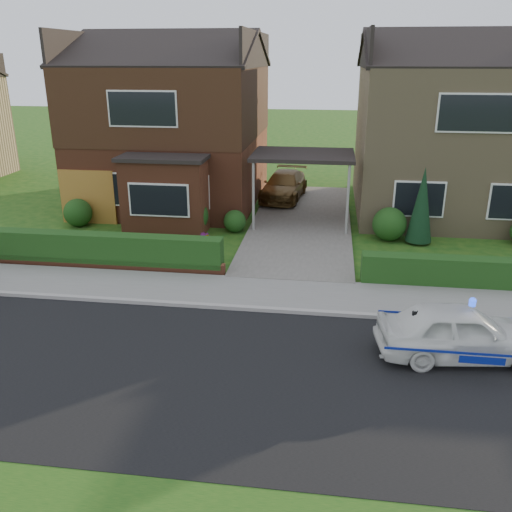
# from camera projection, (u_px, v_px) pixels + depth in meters

# --- Properties ---
(ground) EXTENTS (120.00, 120.00, 0.00)m
(ground) POSITION_uv_depth(u_px,v_px,m) (269.00, 379.00, 11.05)
(ground) COLOR #164813
(ground) RESTS_ON ground
(road) EXTENTS (60.00, 6.00, 0.02)m
(road) POSITION_uv_depth(u_px,v_px,m) (269.00, 379.00, 11.05)
(road) COLOR black
(road) RESTS_ON ground
(kerb) EXTENTS (60.00, 0.16, 0.12)m
(kerb) POSITION_uv_depth(u_px,v_px,m) (283.00, 311.00, 13.86)
(kerb) COLOR #9E9993
(kerb) RESTS_ON ground
(sidewalk) EXTENTS (60.00, 2.00, 0.10)m
(sidewalk) POSITION_uv_depth(u_px,v_px,m) (286.00, 294.00, 14.84)
(sidewalk) COLOR slate
(sidewalk) RESTS_ON ground
(driveway) EXTENTS (3.80, 12.00, 0.12)m
(driveway) POSITION_uv_depth(u_px,v_px,m) (301.00, 222.00, 21.25)
(driveway) COLOR #666059
(driveway) RESTS_ON ground
(house_left) EXTENTS (7.50, 9.53, 7.25)m
(house_left) POSITION_uv_depth(u_px,v_px,m) (174.00, 115.00, 23.39)
(house_left) COLOR brown
(house_left) RESTS_ON ground
(house_right) EXTENTS (7.50, 8.06, 7.25)m
(house_right) POSITION_uv_depth(u_px,v_px,m) (451.00, 122.00, 22.04)
(house_right) COLOR #98835D
(house_right) RESTS_ON ground
(carport_link) EXTENTS (3.80, 3.00, 2.77)m
(carport_link) POSITION_uv_depth(u_px,v_px,m) (303.00, 156.00, 20.30)
(carport_link) COLOR black
(carport_link) RESTS_ON ground
(garage_door) EXTENTS (2.20, 0.10, 2.10)m
(garage_door) POSITION_uv_depth(u_px,v_px,m) (88.00, 197.00, 21.00)
(garage_door) COLOR olive
(garage_door) RESTS_ON ground
(dwarf_wall) EXTENTS (7.70, 0.25, 0.36)m
(dwarf_wall) POSITION_uv_depth(u_px,v_px,m) (102.00, 264.00, 16.65)
(dwarf_wall) COLOR brown
(dwarf_wall) RESTS_ON ground
(hedge_left) EXTENTS (7.50, 0.55, 0.90)m
(hedge_left) POSITION_uv_depth(u_px,v_px,m) (104.00, 268.00, 16.85)
(hedge_left) COLOR #123A15
(hedge_left) RESTS_ON ground
(hedge_right) EXTENTS (7.50, 0.55, 0.80)m
(hedge_right) POSITION_uv_depth(u_px,v_px,m) (495.00, 289.00, 15.27)
(hedge_right) COLOR #123A15
(hedge_right) RESTS_ON ground
(shrub_left_far) EXTENTS (1.08, 1.08, 1.08)m
(shrub_left_far) POSITION_uv_depth(u_px,v_px,m) (78.00, 213.00, 20.78)
(shrub_left_far) COLOR #123A15
(shrub_left_far) RESTS_ON ground
(shrub_left_mid) EXTENTS (1.32, 1.32, 1.32)m
(shrub_left_mid) POSITION_uv_depth(u_px,v_px,m) (191.00, 216.00, 19.97)
(shrub_left_mid) COLOR #123A15
(shrub_left_mid) RESTS_ON ground
(shrub_left_near) EXTENTS (0.84, 0.84, 0.84)m
(shrub_left_near) POSITION_uv_depth(u_px,v_px,m) (235.00, 221.00, 20.13)
(shrub_left_near) COLOR #123A15
(shrub_left_near) RESTS_ON ground
(shrub_right_near) EXTENTS (1.20, 1.20, 1.20)m
(shrub_right_near) POSITION_uv_depth(u_px,v_px,m) (389.00, 224.00, 19.16)
(shrub_right_near) COLOR #123A15
(shrub_right_near) RESTS_ON ground
(conifer_a) EXTENTS (0.90, 0.90, 2.60)m
(conifer_a) POSITION_uv_depth(u_px,v_px,m) (421.00, 207.00, 18.60)
(conifer_a) COLOR black
(conifer_a) RESTS_ON ground
(police_car) EXTENTS (3.27, 3.70, 1.38)m
(police_car) POSITION_uv_depth(u_px,v_px,m) (460.00, 332.00, 11.63)
(police_car) COLOR white
(police_car) RESTS_ON ground
(driveway_car) EXTENTS (2.09, 4.24, 1.19)m
(driveway_car) POSITION_uv_depth(u_px,v_px,m) (284.00, 185.00, 24.40)
(driveway_car) COLOR brown
(driveway_car) RESTS_ON driveway
(potted_plant_a) EXTENTS (0.45, 0.35, 0.76)m
(potted_plant_a) POSITION_uv_depth(u_px,v_px,m) (16.00, 246.00, 17.65)
(potted_plant_a) COLOR gray
(potted_plant_a) RESTS_ON ground
(potted_plant_b) EXTENTS (0.52, 0.49, 0.75)m
(potted_plant_b) POSITION_uv_depth(u_px,v_px,m) (198.00, 226.00, 19.75)
(potted_plant_b) COLOR gray
(potted_plant_b) RESTS_ON ground
(potted_plant_c) EXTENTS (0.62, 0.62, 0.86)m
(potted_plant_c) POSITION_uv_depth(u_px,v_px,m) (206.00, 246.00, 17.42)
(potted_plant_c) COLOR gray
(potted_plant_c) RESTS_ON ground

